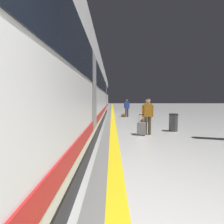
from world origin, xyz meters
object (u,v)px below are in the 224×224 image
object	(u,v)px
high_speed_train	(74,83)
waste_bin	(172,122)
passenger_far	(126,106)
duffel_bag_far	(123,115)
passenger_mid	(147,113)
passenger_near	(147,109)
suitcase_mid	(140,128)
duffel_bag_near	(143,121)

from	to	relation	value
high_speed_train	waste_bin	bearing A→B (deg)	-3.78
passenger_far	waste_bin	bearing A→B (deg)	-75.32
duffel_bag_far	waste_bin	distance (m)	7.08
duffel_bag_far	high_speed_train	bearing A→B (deg)	-115.13
high_speed_train	passenger_mid	world-z (taller)	high_speed_train
passenger_far	passenger_near	bearing A→B (deg)	-72.80
high_speed_train	suitcase_mid	bearing A→B (deg)	-22.57
passenger_mid	passenger_far	world-z (taller)	passenger_mid
high_speed_train	waste_bin	xyz separation A→B (m)	(5.14, -0.34, -2.04)
duffel_bag_near	waste_bin	distance (m)	3.17
passenger_far	duffel_bag_far	world-z (taller)	passenger_far
passenger_mid	duffel_bag_far	bearing A→B (deg)	94.61
high_speed_train	suitcase_mid	world-z (taller)	high_speed_train
high_speed_train	passenger_far	size ratio (longest dim) A/B	17.12
duffel_bag_near	passenger_far	bearing A→B (deg)	101.78
passenger_far	duffel_bag_far	bearing A→B (deg)	-146.73
passenger_mid	suitcase_mid	xyz separation A→B (m)	(-0.32, -0.16, -0.68)
waste_bin	duffel_bag_far	bearing A→B (deg)	107.62
duffel_bag_near	high_speed_train	bearing A→B (deg)	-147.40
passenger_near	duffel_bag_near	bearing A→B (deg)	-139.03
high_speed_train	passenger_near	xyz separation A→B (m)	(4.46, 2.93, -1.52)
passenger_mid	suitcase_mid	distance (m)	0.77
duffel_bag_far	waste_bin	bearing A→B (deg)	-72.38
passenger_near	passenger_mid	size ratio (longest dim) A/B	0.96
passenger_near	waste_bin	bearing A→B (deg)	-78.25
duffel_bag_far	waste_bin	xyz separation A→B (m)	(2.14, -6.74, 0.30)
suitcase_mid	duffel_bag_near	bearing A→B (deg)	78.05
passenger_near	duffel_bag_near	distance (m)	0.93
suitcase_mid	passenger_mid	bearing A→B (deg)	26.67
waste_bin	high_speed_train	bearing A→B (deg)	176.22
passenger_near	passenger_mid	bearing A→B (deg)	-101.58
suitcase_mid	waste_bin	bearing A→B (deg)	29.16
passenger_near	suitcase_mid	xyz separation A→B (m)	(-1.17, -4.30, -0.66)
waste_bin	suitcase_mid	bearing A→B (deg)	-150.84
high_speed_train	duffel_bag_far	bearing A→B (deg)	64.87
suitcase_mid	duffel_bag_far	bearing A→B (deg)	92.17
duffel_bag_near	waste_bin	size ratio (longest dim) A/B	0.48
passenger_near	duffel_bag_far	xyz separation A→B (m)	(-1.46, 3.47, -0.83)
waste_bin	passenger_mid	bearing A→B (deg)	-150.33
passenger_near	suitcase_mid	distance (m)	4.50
high_speed_train	passenger_mid	bearing A→B (deg)	-18.50
suitcase_mid	waste_bin	distance (m)	2.12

